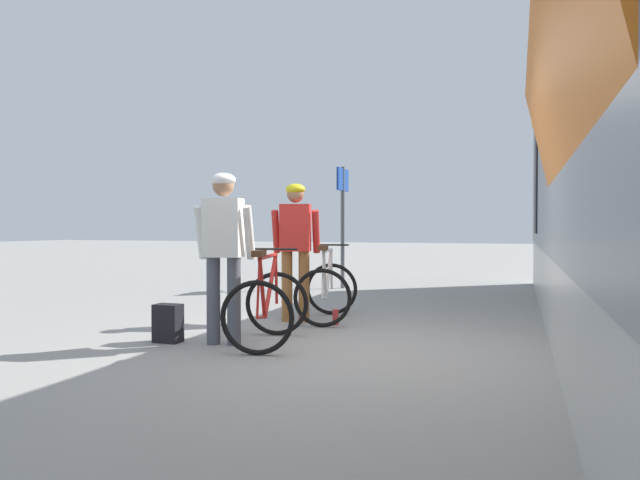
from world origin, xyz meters
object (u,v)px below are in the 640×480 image
cyclist_far_in_red (295,239)px  platform_sign_post (343,206)px  bicycle_near_red (268,306)px  backpack_on_platform (168,323)px  bicycle_far_white (327,290)px  cyclist_near_in_white (224,242)px  water_bottle_near_the_bikes (335,317)px

cyclist_far_in_red → platform_sign_post: size_ratio=0.73×
bicycle_near_red → backpack_on_platform: bearing=-167.8°
bicycle_near_red → bicycle_far_white: 1.66m
cyclist_near_in_white → bicycle_far_white: (0.53, 1.79, -0.65)m
bicycle_far_white → backpack_on_platform: size_ratio=2.97×
cyclist_near_in_white → platform_sign_post: size_ratio=0.73×
backpack_on_platform → platform_sign_post: bearing=88.3°
cyclist_near_in_white → cyclist_far_in_red: (0.16, 1.62, 0.00)m
bicycle_far_white → cyclist_far_in_red: bearing=-154.6°
water_bottle_near_the_bikes → platform_sign_post: bearing=105.4°
cyclist_near_in_white → bicycle_near_red: (0.43, 0.13, -0.65)m
bicycle_far_white → platform_sign_post: platform_sign_post is taller
cyclist_far_in_red → water_bottle_near_the_bikes: (0.57, -0.11, -0.96)m
bicycle_far_white → platform_sign_post: size_ratio=0.50×
cyclist_near_in_white → water_bottle_near_the_bikes: cyclist_near_in_white is taller
cyclist_near_in_white → bicycle_far_white: size_ratio=1.48×
bicycle_near_red → water_bottle_near_the_bikes: (0.30, 1.38, -0.30)m
cyclist_far_in_red → bicycle_far_white: 0.77m
cyclist_near_in_white → cyclist_far_in_red: 1.62m
water_bottle_near_the_bikes → cyclist_far_in_red: bearing=169.5°
bicycle_near_red → bicycle_far_white: size_ratio=1.01×
bicycle_near_red → bicycle_far_white: same height
bicycle_far_white → water_bottle_near_the_bikes: (0.20, -0.28, -0.30)m
bicycle_far_white → cyclist_near_in_white: bearing=-106.6°
cyclist_near_in_white → cyclist_far_in_red: bearing=84.2°
cyclist_near_in_white → water_bottle_near_the_bikes: 1.93m
cyclist_near_in_white → bicycle_far_white: cyclist_near_in_white is taller
cyclist_far_in_red → water_bottle_near_the_bikes: bearing=-10.5°
bicycle_far_white → bicycle_near_red: bearing=-93.5°
bicycle_far_white → backpack_on_platform: bearing=-121.2°
bicycle_near_red → cyclist_far_in_red: bearing=100.2°
bicycle_near_red → platform_sign_post: size_ratio=0.50×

